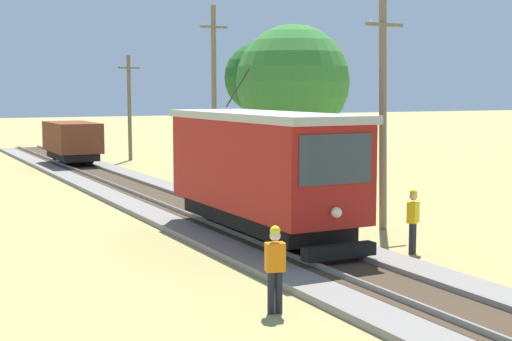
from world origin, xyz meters
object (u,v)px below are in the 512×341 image
Objects in this scene: freight_car at (72,141)px; utility_pole_far at (214,93)px; utility_pole_distant at (129,106)px; second_worker at (413,218)px; tree_right_near at (259,78)px; utility_pole_mid at (383,111)px; red_tram at (262,168)px; track_worker at (275,265)px; tree_left_far at (293,82)px.

freight_car is 11.86m from utility_pole_far.
utility_pole_far is (4.37, -10.67, 2.78)m from freight_car.
utility_pole_distant is (-0.00, 13.50, -0.88)m from utility_pole_far.
tree_right_near is at bearing 128.90° from second_worker.
utility_pole_mid is 13.39m from utility_pole_far.
red_tram is 14.25m from utility_pole_far.
track_worker is (-3.07, -30.60, -0.57)m from freight_car.
red_tram is 4.63m from second_worker.
utility_pole_mid is 1.10× the size of utility_pole_distant.
tree_right_near is at bearing 164.88° from track_worker.
second_worker is 28.73m from tree_right_near.
tree_left_far is at bearing -46.48° from freight_car.
utility_pole_distant is (4.37, 2.83, 1.89)m from freight_car.
utility_pole_mid is at bearing 142.89° from track_worker.
utility_pole_distant is 0.85× the size of tree_left_far.
second_worker is (5.97, 3.13, 0.00)m from track_worker.
freight_car is at bearing 177.35° from tree_right_near.
utility_pole_mid is 26.88m from utility_pole_distant.
red_tram is at bearing -108.04° from utility_pole_far.
utility_pole_mid is 15.17m from tree_left_far.
second_worker is at bearing -83.97° from freight_car.
tree_right_near reaches higher than utility_pole_distant.
freight_car is 24.55m from utility_pole_mid.
utility_pole_distant is (0.00, 26.88, -0.35)m from utility_pole_mid.
tree_right_near is (11.99, 23.51, 3.09)m from red_tram.
utility_pole_far reaches higher than utility_pole_distant.
freight_car is 0.66× the size of tree_left_far.
utility_pole_distant is at bearing 90.00° from utility_pole_far.
utility_pole_mid is (4.37, -24.05, 2.24)m from freight_car.
utility_pole_distant is at bearing 90.00° from utility_pole_mid.
freight_car is at bearing 90.01° from red_tram.
freight_car is at bearing -174.23° from track_worker.
freight_car is at bearing -147.03° from utility_pole_distant.
red_tram is at bearing -117.02° from tree_right_near.
utility_pole_mid is 0.98× the size of tree_right_near.
tree_right_near is (15.06, 30.05, 4.30)m from track_worker.
utility_pole_far is 17.20m from second_worker.
utility_pole_far is at bearing 142.57° from second_worker.
utility_pole_far is (0.00, 13.38, 0.53)m from utility_pole_mid.
utility_pole_mid reaches higher than utility_pole_distant.
tree_right_near reaches higher than red_tram.
utility_pole_distant reaches higher than second_worker.
utility_pole_distant is (4.36, 26.89, 1.26)m from red_tram.
utility_pole_far reaches higher than second_worker.
utility_pole_far reaches higher than track_worker.
tree_right_near is (9.09, 26.91, 4.30)m from second_worker.
utility_pole_mid reaches higher than track_worker.
utility_pole_mid reaches higher than freight_car.
freight_car reaches higher than track_worker.
utility_pole_far is at bearing -127.01° from tree_right_near.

